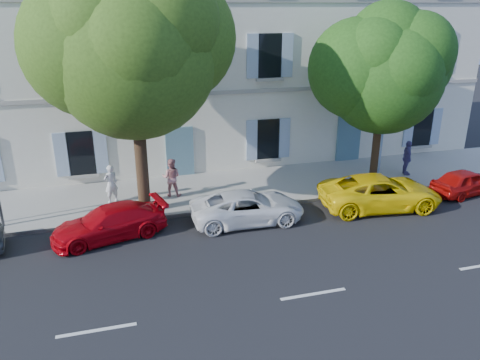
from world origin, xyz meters
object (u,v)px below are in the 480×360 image
object	(u,v)px
car_red_hatchback	(466,182)
pedestrian_a	(111,184)
tree_left	(133,56)
pedestrian_c	(407,158)
street_lamp	(390,79)
car_yellow_supercar	(380,192)
car_red_coupe	(109,223)
tree_right	(384,76)
pedestrian_b	(171,177)
car_white_coupe	(248,207)

from	to	relation	value
car_red_hatchback	pedestrian_a	size ratio (longest dim) A/B	2.07
tree_left	pedestrian_c	xyz separation A→B (m)	(12.45, 0.97, -5.15)
tree_left	street_lamp	distance (m)	10.41
car_yellow_supercar	pedestrian_a	world-z (taller)	pedestrian_a
tree_left	car_red_coupe	bearing A→B (deg)	-128.77
tree_right	pedestrian_b	distance (m)	9.93
tree_left	pedestrian_c	world-z (taller)	tree_left
car_yellow_supercar	car_red_hatchback	xyz separation A→B (m)	(4.42, 0.30, -0.12)
car_red_coupe	pedestrian_b	bearing A→B (deg)	124.82
pedestrian_a	tree_right	bearing A→B (deg)	147.48
car_red_coupe	pedestrian_b	xyz separation A→B (m)	(2.62, 3.01, 0.39)
car_white_coupe	car_yellow_supercar	world-z (taller)	car_yellow_supercar
pedestrian_c	street_lamp	bearing A→B (deg)	135.28
car_white_coupe	car_red_hatchback	world-z (taller)	car_white_coupe
car_red_hatchback	tree_left	world-z (taller)	tree_left
tree_right	pedestrian_c	distance (m)	4.67
pedestrian_a	pedestrian_b	distance (m)	2.48
pedestrian_a	car_white_coupe	bearing A→B (deg)	121.44
tree_left	pedestrian_a	world-z (taller)	tree_left
street_lamp	pedestrian_c	distance (m)	4.58
car_white_coupe	tree_left	distance (m)	6.89
car_white_coupe	car_yellow_supercar	distance (m)	5.57
car_red_hatchback	pedestrian_b	size ratio (longest dim) A/B	2.02
car_red_hatchback	pedestrian_b	xyz separation A→B (m)	(-12.45, 2.91, 0.41)
tree_right	pedestrian_b	world-z (taller)	tree_right
car_white_coupe	tree_right	xyz separation A→B (m)	(6.52, 1.95, 4.43)
pedestrian_a	pedestrian_c	xyz separation A→B (m)	(13.67, -0.30, 0.03)
tree_right	pedestrian_c	size ratio (longest dim) A/B	4.57
car_white_coupe	tree_right	size ratio (longest dim) A/B	0.57
car_white_coupe	pedestrian_c	distance (m)	9.14
tree_left	pedestrian_a	bearing A→B (deg)	133.86
car_white_coupe	tree_left	size ratio (longest dim) A/B	0.46
tree_right	pedestrian_a	xyz separation A→B (m)	(-11.47, 1.06, -4.07)
car_white_coupe	car_red_hatchback	size ratio (longest dim) A/B	1.30
pedestrian_a	car_red_hatchback	bearing A→B (deg)	141.91
car_red_coupe	pedestrian_a	world-z (taller)	pedestrian_a
car_yellow_supercar	car_red_hatchback	bearing A→B (deg)	-79.56
tree_right	pedestrian_b	xyz separation A→B (m)	(-8.99, 1.10, -4.05)
pedestrian_b	car_white_coupe	bearing A→B (deg)	148.63
tree_left	tree_right	distance (m)	10.31
pedestrian_a	pedestrian_c	size ratio (longest dim) A/B	0.96
car_red_coupe	street_lamp	world-z (taller)	street_lamp
car_red_hatchback	car_red_coupe	bearing A→B (deg)	80.09
car_red_coupe	tree_right	xyz separation A→B (m)	(11.61, 1.91, 4.44)
street_lamp	pedestrian_b	distance (m)	10.00
street_lamp	pedestrian_a	xyz separation A→B (m)	(-11.56, 1.37, -3.96)
car_white_coupe	pedestrian_a	distance (m)	5.80
car_red_coupe	car_yellow_supercar	bearing A→B (deg)	74.78
tree_left	pedestrian_c	distance (m)	13.51
pedestrian_c	car_red_hatchback	bearing A→B (deg)	-135.26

